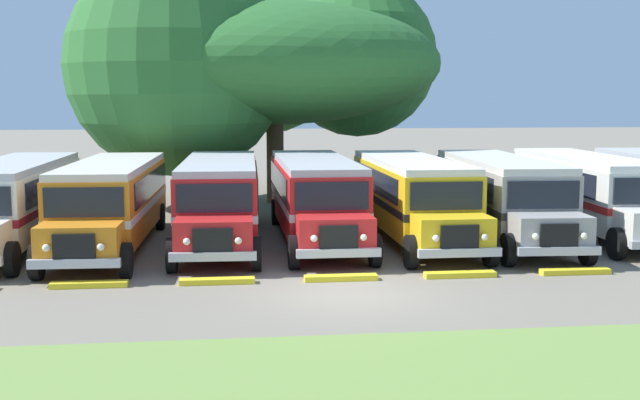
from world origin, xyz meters
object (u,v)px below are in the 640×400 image
(parked_bus_slot_6, at_px, (501,193))
(parked_bus_slot_3, at_px, (220,196))
(parked_bus_slot_1, at_px, (14,199))
(parked_bus_slot_5, at_px, (412,194))
(broad_shade_tree, at_px, (258,63))
(parked_bus_slot_7, at_px, (589,190))
(parked_bus_slot_4, at_px, (315,194))
(parked_bus_slot_2, at_px, (112,200))

(parked_bus_slot_6, bearing_deg, parked_bus_slot_3, -89.21)
(parked_bus_slot_1, relative_size, parked_bus_slot_5, 1.00)
(broad_shade_tree, bearing_deg, parked_bus_slot_7, -41.68)
(parked_bus_slot_6, distance_m, parked_bus_slot_7, 3.61)
(parked_bus_slot_6, bearing_deg, parked_bus_slot_4, -91.08)
(parked_bus_slot_3, relative_size, parked_bus_slot_5, 1.00)
(parked_bus_slot_7, xyz_separation_m, broad_shade_tree, (-11.65, 10.37, 4.98))
(parked_bus_slot_5, bearing_deg, parked_bus_slot_1, -91.42)
(parked_bus_slot_5, distance_m, broad_shade_tree, 12.92)
(parked_bus_slot_7, relative_size, broad_shade_tree, 0.62)
(parked_bus_slot_5, relative_size, broad_shade_tree, 0.62)
(parked_bus_slot_4, bearing_deg, parked_bus_slot_5, 83.84)
(parked_bus_slot_6, xyz_separation_m, parked_bus_slot_7, (3.56, 0.60, 0.00))
(parked_bus_slot_4, distance_m, broad_shade_tree, 11.73)
(parked_bus_slot_1, relative_size, parked_bus_slot_7, 1.00)
(parked_bus_slot_6, height_order, parked_bus_slot_7, same)
(parked_bus_slot_4, bearing_deg, parked_bus_slot_3, -88.51)
(parked_bus_slot_3, height_order, parked_bus_slot_7, same)
(parked_bus_slot_1, xyz_separation_m, broad_shade_tree, (8.66, 10.58, 4.98))
(parked_bus_slot_6, bearing_deg, parked_bus_slot_2, -86.48)
(parked_bus_slot_6, height_order, broad_shade_tree, broad_shade_tree)
(parked_bus_slot_6, bearing_deg, parked_bus_slot_7, 102.51)
(parked_bus_slot_5, relative_size, parked_bus_slot_6, 0.99)
(parked_bus_slot_5, xyz_separation_m, parked_bus_slot_7, (6.76, 0.50, 0.00))
(parked_bus_slot_4, bearing_deg, parked_bus_slot_7, 90.73)
(parked_bus_slot_2, distance_m, parked_bus_slot_3, 3.62)
(parked_bus_slot_4, bearing_deg, broad_shade_tree, -171.78)
(parked_bus_slot_5, distance_m, parked_bus_slot_6, 3.20)
(parked_bus_slot_2, relative_size, parked_bus_slot_7, 1.00)
(parked_bus_slot_4, xyz_separation_m, parked_bus_slot_5, (3.37, -0.36, 0.00))
(parked_bus_slot_1, height_order, parked_bus_slot_5, same)
(parked_bus_slot_2, height_order, parked_bus_slot_5, same)
(parked_bus_slot_1, height_order, parked_bus_slot_4, same)
(broad_shade_tree, bearing_deg, parked_bus_slot_5, -65.77)
(parked_bus_slot_1, xyz_separation_m, parked_bus_slot_4, (10.18, 0.08, 0.00))
(parked_bus_slot_1, distance_m, parked_bus_slot_7, 20.31)
(parked_bus_slot_1, bearing_deg, parked_bus_slot_2, 81.80)
(parked_bus_slot_2, bearing_deg, broad_shade_tree, 156.04)
(parked_bus_slot_1, bearing_deg, parked_bus_slot_3, 90.68)
(parked_bus_slot_3, distance_m, parked_bus_slot_4, 3.33)
(parked_bus_slot_4, height_order, broad_shade_tree, broad_shade_tree)
(parked_bus_slot_2, bearing_deg, parked_bus_slot_7, 94.38)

